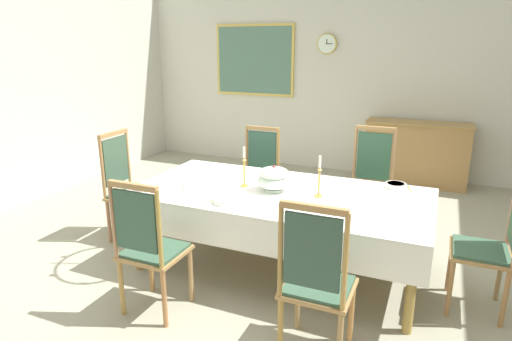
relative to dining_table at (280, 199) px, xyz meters
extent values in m
cube|color=gray|center=(0.00, -0.06, -0.68)|extent=(7.14, 6.94, 0.04)
cube|color=beige|center=(0.00, 3.45, 0.94)|extent=(7.14, 0.08, 3.22)
cylinder|color=olive|center=(-1.16, -0.52, -0.31)|extent=(0.07, 0.07, 0.70)
cylinder|color=olive|center=(1.16, -0.52, -0.31)|extent=(0.07, 0.07, 0.70)
cylinder|color=#9A7547|center=(-1.16, 0.52, -0.31)|extent=(0.07, 0.07, 0.70)
cylinder|color=#A67F47|center=(1.16, 0.52, -0.31)|extent=(0.07, 0.07, 0.70)
cube|color=#A37844|center=(0.00, 0.00, 0.00)|extent=(2.40, 1.12, 0.08)
cube|color=#9E7544|center=(0.00, 0.00, 0.05)|extent=(2.52, 1.24, 0.03)
cube|color=white|center=(0.00, 0.00, 0.07)|extent=(2.54, 1.26, 0.00)
cube|color=white|center=(0.00, -0.62, -0.08)|extent=(2.54, 0.00, 0.30)
cube|color=white|center=(0.00, 0.62, -0.08)|extent=(2.54, 0.00, 0.30)
cube|color=white|center=(-1.26, 0.00, -0.08)|extent=(0.00, 1.26, 0.30)
cube|color=white|center=(1.26, 0.00, -0.08)|extent=(0.00, 1.26, 0.30)
cylinder|color=#A4743E|center=(-0.83, -0.78, -0.44)|extent=(0.04, 0.04, 0.46)
cylinder|color=#A0794D|center=(-0.45, -0.78, -0.44)|extent=(0.04, 0.04, 0.46)
cylinder|color=#A57F42|center=(-0.83, -1.14, -0.44)|extent=(0.04, 0.04, 0.46)
cylinder|color=#A26D40|center=(-0.45, -1.14, -0.44)|extent=(0.04, 0.04, 0.46)
cube|color=#9E7544|center=(-0.64, -0.96, -0.20)|extent=(0.44, 0.42, 0.03)
cube|color=#35533E|center=(-0.64, -0.96, -0.17)|extent=(0.40, 0.38, 0.02)
cylinder|color=#9F6F4C|center=(-0.84, -1.15, 0.10)|extent=(0.03, 0.03, 0.57)
cylinder|color=olive|center=(-0.45, -1.15, 0.10)|extent=(0.03, 0.03, 0.57)
cube|color=#365542|center=(-0.64, -1.15, 0.13)|extent=(0.34, 0.02, 0.43)
cube|color=#9E7544|center=(-0.64, -1.15, 0.39)|extent=(0.40, 0.04, 0.04)
cylinder|color=#956E49|center=(-0.45, 0.78, -0.44)|extent=(0.04, 0.04, 0.46)
cylinder|color=#A77D43|center=(-0.83, 0.78, -0.44)|extent=(0.04, 0.04, 0.46)
cylinder|color=#A56C3D|center=(-0.45, 1.14, -0.44)|extent=(0.04, 0.04, 0.46)
cylinder|color=#A16C4A|center=(-0.83, 1.14, -0.44)|extent=(0.04, 0.04, 0.46)
cube|color=#9E7544|center=(-0.64, 0.96, -0.20)|extent=(0.44, 0.42, 0.03)
cube|color=#35533E|center=(-0.64, 0.96, -0.17)|extent=(0.40, 0.38, 0.02)
cylinder|color=#A5783A|center=(-0.45, 1.15, 0.10)|extent=(0.03, 0.03, 0.56)
cylinder|color=#9E6B3F|center=(-0.84, 1.15, 0.10)|extent=(0.03, 0.03, 0.56)
cube|color=#315445|center=(-0.64, 1.15, 0.13)|extent=(0.34, 0.02, 0.43)
cube|color=#9E7544|center=(-0.64, 1.15, 0.38)|extent=(0.40, 0.04, 0.04)
cylinder|color=#9C7C4B|center=(0.43, -0.78, -0.44)|extent=(0.04, 0.04, 0.46)
cylinder|color=#A76F3B|center=(0.81, -0.78, -0.44)|extent=(0.04, 0.04, 0.46)
cylinder|color=#A27B3B|center=(0.43, -1.14, -0.44)|extent=(0.04, 0.04, 0.46)
cube|color=#9E7544|center=(0.62, -0.96, -0.20)|extent=(0.44, 0.42, 0.03)
cube|color=#35533E|center=(0.62, -0.96, -0.17)|extent=(0.40, 0.38, 0.02)
cylinder|color=olive|center=(0.42, -1.15, 0.12)|extent=(0.03, 0.03, 0.61)
cylinder|color=#A67D40|center=(0.81, -1.15, 0.12)|extent=(0.03, 0.03, 0.61)
cube|color=#334D3E|center=(0.62, -1.15, 0.15)|extent=(0.34, 0.02, 0.46)
cube|color=#9E7544|center=(0.62, -1.15, 0.42)|extent=(0.40, 0.04, 0.04)
cylinder|color=#A1784E|center=(0.81, 0.78, -0.44)|extent=(0.04, 0.04, 0.46)
cylinder|color=olive|center=(0.43, 0.78, -0.44)|extent=(0.04, 0.04, 0.46)
cylinder|color=#9A7E4D|center=(0.81, 1.14, -0.44)|extent=(0.04, 0.04, 0.46)
cylinder|color=#A87645|center=(0.43, 1.14, -0.44)|extent=(0.04, 0.04, 0.46)
cube|color=#9E7544|center=(0.62, 0.96, -0.20)|extent=(0.44, 0.42, 0.03)
cube|color=#35533E|center=(0.62, 0.96, -0.17)|extent=(0.40, 0.38, 0.02)
cylinder|color=#A4774E|center=(0.81, 1.15, 0.15)|extent=(0.03, 0.03, 0.66)
cylinder|color=#A0754B|center=(0.42, 1.15, 0.15)|extent=(0.03, 0.03, 0.66)
cube|color=#325940|center=(0.62, 1.15, 0.18)|extent=(0.34, 0.02, 0.50)
cube|color=#9E7544|center=(0.62, 1.15, 0.47)|extent=(0.40, 0.04, 0.04)
cylinder|color=#996B3E|center=(-1.42, 0.19, -0.44)|extent=(0.04, 0.04, 0.46)
cylinder|color=#997C4B|center=(-1.42, -0.19, -0.44)|extent=(0.04, 0.04, 0.46)
cylinder|color=#A37C3D|center=(-1.78, 0.19, -0.44)|extent=(0.04, 0.04, 0.46)
cylinder|color=#A06C4E|center=(-1.78, -0.19, -0.44)|extent=(0.04, 0.04, 0.46)
cube|color=#9E7544|center=(-1.60, 0.00, -0.20)|extent=(0.42, 0.44, 0.03)
cube|color=#35533E|center=(-1.60, 0.00, -0.17)|extent=(0.38, 0.40, 0.02)
cylinder|color=#A37D4C|center=(-1.79, 0.20, 0.13)|extent=(0.03, 0.03, 0.62)
cylinder|color=#9A6D43|center=(-1.79, -0.20, 0.13)|extent=(0.03, 0.03, 0.62)
cube|color=#39523F|center=(-1.79, 0.00, 0.16)|extent=(0.02, 0.34, 0.47)
cube|color=#9E7544|center=(-1.79, 0.00, 0.44)|extent=(0.04, 0.40, 0.04)
cylinder|color=#A17145|center=(1.42, -0.19, -0.44)|extent=(0.04, 0.04, 0.46)
cylinder|color=#A6744C|center=(1.42, 0.19, -0.44)|extent=(0.04, 0.04, 0.46)
cylinder|color=#A37344|center=(1.78, -0.19, -0.44)|extent=(0.04, 0.04, 0.46)
cylinder|color=#947A4E|center=(1.78, 0.19, -0.44)|extent=(0.04, 0.04, 0.46)
cube|color=#9E7544|center=(1.60, 0.00, -0.20)|extent=(0.42, 0.44, 0.03)
cube|color=#35533E|center=(1.60, 0.00, -0.17)|extent=(0.38, 0.40, 0.02)
cylinder|color=#A86C4E|center=(1.79, 0.20, 0.10)|extent=(0.03, 0.03, 0.56)
cylinder|color=silver|center=(-0.06, 0.00, 0.08)|extent=(0.16, 0.16, 0.02)
ellipsoid|color=silver|center=(-0.06, 0.00, 0.16)|extent=(0.29, 0.29, 0.13)
ellipsoid|color=silver|center=(-0.06, 0.00, 0.23)|extent=(0.27, 0.27, 0.10)
sphere|color=maroon|center=(-0.06, 0.00, 0.29)|extent=(0.03, 0.03, 0.03)
cylinder|color=gold|center=(-0.34, 0.00, 0.08)|extent=(0.07, 0.07, 0.02)
cylinder|color=gold|center=(-0.34, 0.00, 0.20)|extent=(0.02, 0.02, 0.23)
cone|color=gold|center=(-0.34, 0.00, 0.33)|extent=(0.04, 0.04, 0.02)
cylinder|color=silver|center=(-0.34, 0.00, 0.39)|extent=(0.02, 0.02, 0.10)
cylinder|color=gold|center=(0.34, 0.00, 0.08)|extent=(0.07, 0.07, 0.02)
cylinder|color=gold|center=(0.34, 0.00, 0.20)|extent=(0.02, 0.02, 0.22)
cone|color=gold|center=(0.34, 0.00, 0.32)|extent=(0.04, 0.04, 0.02)
cylinder|color=silver|center=(0.34, 0.00, 0.38)|extent=(0.02, 0.02, 0.10)
cylinder|color=silver|center=(0.91, 0.51, 0.09)|extent=(0.18, 0.18, 0.04)
cylinder|color=silver|center=(0.91, 0.51, 0.10)|extent=(0.15, 0.15, 0.03)
torus|color=maroon|center=(0.91, 0.51, 0.11)|extent=(0.18, 0.18, 0.01)
cylinder|color=silver|center=(-0.31, -0.44, 0.09)|extent=(0.20, 0.20, 0.04)
cylinder|color=silver|center=(-0.31, -0.44, 0.10)|extent=(0.16, 0.16, 0.03)
torus|color=maroon|center=(-0.31, -0.44, 0.11)|extent=(0.19, 0.19, 0.01)
cylinder|color=silver|center=(0.34, 0.45, 0.09)|extent=(0.16, 0.16, 0.03)
cylinder|color=silver|center=(0.34, 0.45, 0.09)|extent=(0.13, 0.13, 0.02)
torus|color=maroon|center=(0.34, 0.45, 0.10)|extent=(0.16, 0.16, 0.01)
cube|color=gold|center=(1.04, 0.48, 0.08)|extent=(0.04, 0.14, 0.00)
ellipsoid|color=gold|center=(1.02, 0.56, 0.08)|extent=(0.03, 0.05, 0.01)
cube|color=gold|center=(-0.44, -0.48, 0.08)|extent=(0.03, 0.14, 0.00)
ellipsoid|color=gold|center=(-0.43, -0.39, 0.08)|extent=(0.03, 0.05, 0.01)
cube|color=#9E7544|center=(0.94, 3.13, -0.22)|extent=(1.40, 0.44, 0.88)
cube|color=olive|center=(0.94, 3.13, 0.23)|extent=(1.44, 0.48, 0.02)
cube|color=#A87D49|center=(1.29, 3.35, -0.22)|extent=(0.59, 0.01, 0.70)
cube|color=#9C7C4C|center=(0.59, 3.35, -0.22)|extent=(0.59, 0.01, 0.70)
cylinder|color=#D1B251|center=(-0.50, 3.38, 1.30)|extent=(0.30, 0.05, 0.30)
cylinder|color=silver|center=(-0.50, 3.35, 1.30)|extent=(0.27, 0.01, 0.27)
cube|color=black|center=(-0.50, 3.34, 1.34)|extent=(0.01, 0.00, 0.07)
cube|color=black|center=(-0.46, 3.34, 1.30)|extent=(0.11, 0.00, 0.01)
cube|color=#D1B251|center=(-1.71, 3.39, 1.04)|extent=(1.36, 0.04, 1.14)
cube|color=#4F7664|center=(-1.71, 3.37, 1.04)|extent=(1.28, 0.01, 1.06)
camera|label=1|loc=(1.22, -3.38, 1.32)|focal=30.60mm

